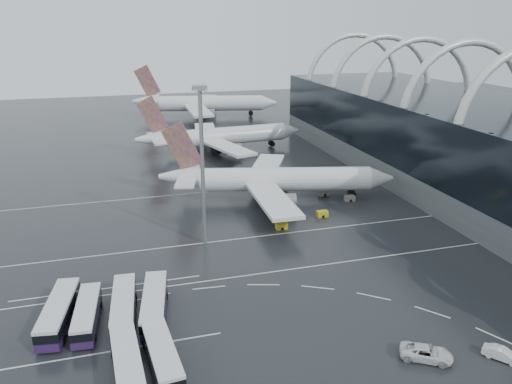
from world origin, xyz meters
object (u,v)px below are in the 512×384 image
object	(u,v)px
airliner_main	(273,180)
gse_cart_belly_c	(281,226)
gse_cart_belly_d	(350,198)
gse_cart_belly_e	(275,199)
bus_row_far_b	(127,364)
bus_row_far_c	(161,354)
bus_row_near_c	(124,306)
van_curve_c	(502,354)
gse_cart_belly_b	(324,193)
bus_row_near_b	(87,314)
airliner_gate_b	(218,137)
bus_row_near_a	(59,312)
floodlight_mast	(202,148)
bus_row_near_d	(154,304)
gse_cart_belly_a	(322,214)
airliner_gate_c	(203,104)
van_curve_a	(426,353)

from	to	relation	value
airliner_main	gse_cart_belly_c	bearing A→B (deg)	-88.36
gse_cart_belly_d	gse_cart_belly_e	size ratio (longest dim) A/B	1.06
bus_row_far_b	bus_row_far_c	bearing A→B (deg)	-83.02
bus_row_far_b	gse_cart_belly_c	size ratio (longest dim) A/B	6.00
gse_cart_belly_e	bus_row_near_c	bearing A→B (deg)	-131.83
van_curve_c	gse_cart_belly_b	xyz separation A→B (m)	(3.13, 60.70, -0.08)
bus_row_far_c	van_curve_c	bearing A→B (deg)	-109.41
bus_row_near_b	airliner_gate_b	bearing A→B (deg)	-18.12
gse_cart_belly_c	bus_row_near_a	bearing A→B (deg)	-150.23
bus_row_near_c	gse_cart_belly_e	size ratio (longest dim) A/B	6.19
airliner_gate_b	floodlight_mast	world-z (taller)	floodlight_mast
floodlight_mast	gse_cart_belly_e	bearing A→B (deg)	42.42
bus_row_near_d	gse_cart_belly_d	size ratio (longest dim) A/B	6.03
bus_row_far_b	gse_cart_belly_d	distance (m)	68.58
airliner_main	bus_row_far_c	distance (m)	60.12
gse_cart_belly_d	floodlight_mast	bearing A→B (deg)	-159.57
gse_cart_belly_a	airliner_main	bearing A→B (deg)	116.07
bus_row_near_d	bus_row_near_a	bearing A→B (deg)	91.77
airliner_main	airliner_gate_b	bearing A→B (deg)	107.50
gse_cart_belly_b	gse_cart_belly_c	world-z (taller)	gse_cart_belly_b
airliner_gate_b	bus_row_near_b	world-z (taller)	airliner_gate_b
airliner_gate_c	gse_cart_belly_b	distance (m)	106.49
bus_row_near_b	airliner_main	bearing A→B (deg)	-39.34
gse_cart_belly_c	gse_cart_belly_b	bearing A→B (deg)	45.16
bus_row_far_b	van_curve_c	bearing A→B (deg)	-105.49
floodlight_mast	airliner_main	bearing A→B (deg)	45.20
bus_row_near_c	gse_cart_belly_c	bearing A→B (deg)	-48.89
airliner_gate_b	gse_cart_belly_d	distance (m)	55.43
bus_row_far_c	gse_cart_belly_d	bearing A→B (deg)	-50.81
van_curve_c	gse_cart_belly_d	size ratio (longest dim) A/B	1.96
gse_cart_belly_b	gse_cart_belly_d	size ratio (longest dim) A/B	1.06
bus_row_near_a	bus_row_far_c	distance (m)	17.50
gse_cart_belly_a	bus_row_far_c	bearing A→B (deg)	-133.74
airliner_gate_b	van_curve_c	distance (m)	108.24
bus_row_near_c	bus_row_near_d	xyz separation A→B (m)	(4.07, -0.62, 0.04)
bus_row_near_a	bus_row_far_c	size ratio (longest dim) A/B	1.04
bus_row_near_c	gse_cart_belly_b	xyz separation A→B (m)	(46.42, 39.00, -1.12)
van_curve_c	bus_row_far_c	bearing A→B (deg)	127.91
floodlight_mast	gse_cart_belly_a	size ratio (longest dim) A/B	12.46
airliner_gate_c	gse_cart_belly_b	size ratio (longest dim) A/B	24.75
bus_row_near_b	bus_row_near_a	bearing A→B (deg)	77.27
airliner_main	bus_row_near_b	world-z (taller)	airliner_main
bus_row_far_c	van_curve_a	distance (m)	31.57
bus_row_near_c	bus_row_near_d	bearing A→B (deg)	-94.62
airliner_gate_c	van_curve_c	distance (m)	166.87
bus_row_near_c	bus_row_far_c	size ratio (longest dim) A/B	1.01
bus_row_far_c	van_curve_c	distance (m)	40.68
bus_row_near_b	bus_row_far_b	size ratio (longest dim) A/B	0.92
gse_cart_belly_b	gse_cart_belly_d	bearing A→B (deg)	-51.32
bus_row_near_d	gse_cart_belly_d	distance (m)	57.87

